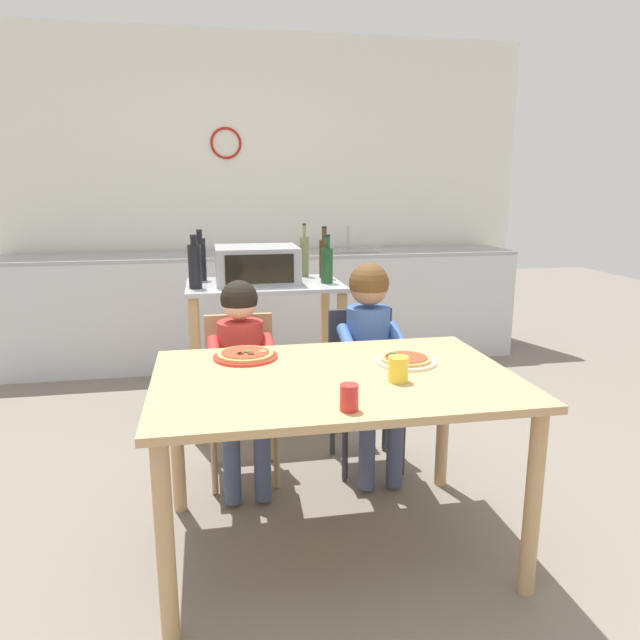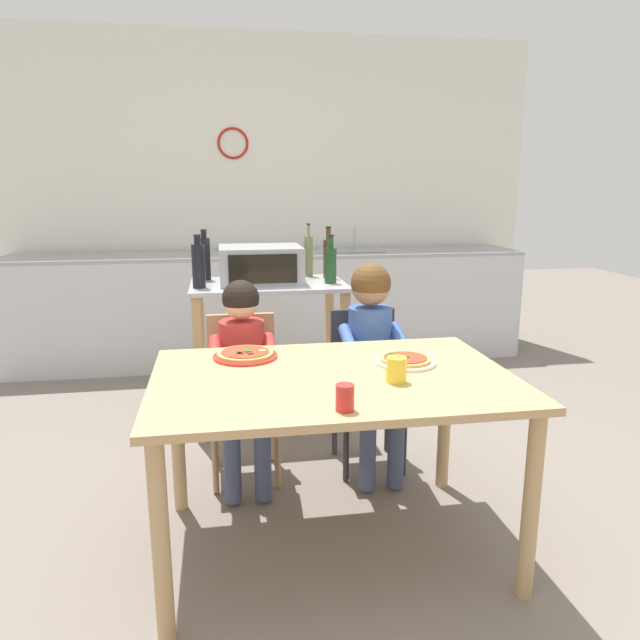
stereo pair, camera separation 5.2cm
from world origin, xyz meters
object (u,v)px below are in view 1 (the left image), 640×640
Objects in this scene: pizza_plate_red_rimmed at (245,355)px; drinking_cup_yellow at (398,369)px; dining_chair_left at (241,384)px; drinking_cup_red at (349,397)px; toaster_oven at (257,265)px; bottle_brown_beer at (327,264)px; child_in_blue_striped_shirt at (371,342)px; bottle_tall_green_wine at (304,255)px; child_in_red_shirt at (242,360)px; dining_chair_right at (364,376)px; pizza_plate_cream at (406,360)px; bottle_slim_sauce at (324,257)px; bottle_dark_olive_oil at (200,258)px; kitchen_island_cart at (266,331)px; dining_table at (334,397)px; bottle_squat_spirits at (195,265)px.

drinking_cup_yellow is (0.54, -0.41, 0.04)m from pizza_plate_red_rimmed.
pizza_plate_red_rimmed is (0.00, -0.44, 0.28)m from dining_chair_left.
drinking_cup_red is at bearing -66.15° from pizza_plate_red_rimmed.
bottle_brown_beer reaches higher than toaster_oven.
dining_chair_left is at bearing 170.88° from child_in_blue_striped_shirt.
drinking_cup_yellow is at bearing -87.69° from bottle_tall_green_wine.
dining_chair_left is at bearing 104.90° from drinking_cup_red.
pizza_plate_red_rimmed is (-0.56, -1.02, -0.24)m from bottle_brown_beer.
dining_chair_right is at bearing 11.99° from child_in_red_shirt.
pizza_plate_cream is at bearing -44.54° from dining_chair_left.
bottle_brown_beer is at bearing 97.16° from child_in_blue_striped_shirt.
pizza_plate_red_rimmed is (-0.47, -1.31, -0.26)m from bottle_tall_green_wine.
bottle_slim_sauce reaches higher than pizza_plate_cream.
pizza_plate_red_rimmed is (0.18, -1.26, -0.27)m from bottle_dark_olive_oil.
kitchen_island_cart reaches higher than pizza_plate_red_rimmed.
dining_chair_left is 9.16× the size of drinking_cup_red.
bottle_tall_green_wine is 0.42× the size of dining_chair_left.
bottle_slim_sauce is 1.04× the size of bottle_dark_olive_oil.
bottle_tall_green_wine is at bearing 84.75° from dining_table.
toaster_oven is 0.46× the size of child_in_blue_striped_shirt.
dining_chair_right is 2.98× the size of pizza_plate_red_rimmed.
kitchen_island_cart is at bearing 121.29° from child_in_blue_striped_shirt.
bottle_tall_green_wine is 1.11× the size of bottle_squat_spirits.
kitchen_island_cart reaches higher than pizza_plate_cream.
child_in_blue_striped_shirt reaches higher than kitchen_island_cart.
toaster_oven reaches higher than drinking_cup_yellow.
bottle_slim_sauce reaches higher than dining_chair_left.
bottle_brown_beer is 0.36× the size of dining_chair_left.
dining_chair_left and dining_chair_right have the same top height.
toaster_oven is 1.42m from pizza_plate_cream.
bottle_dark_olive_oil is (-0.37, 0.18, 0.44)m from kitchen_island_cart.
bottle_brown_beer is 1.06× the size of pizza_plate_red_rimmed.
pizza_plate_red_rimmed is at bearing 162.99° from pizza_plate_cream.
bottle_brown_beer is at bearing 80.95° from drinking_cup_red.
kitchen_island_cart is 1.37m from pizza_plate_cream.
dining_chair_left is (-0.15, -0.67, -0.51)m from toaster_oven.
bottle_tall_green_wine is at bearing 38.86° from kitchen_island_cart.
child_in_blue_striped_shirt is (0.32, 0.62, 0.04)m from dining_table.
drinking_cup_red is (0.29, -0.97, 0.15)m from child_in_red_shirt.
kitchen_island_cart is 3.71× the size of pizza_plate_cream.
dining_chair_right reaches higher than pizza_plate_cream.
child_in_red_shirt reaches higher than kitchen_island_cart.
bottle_tall_green_wine is 1.99m from drinking_cup_red.
kitchen_island_cart is 0.87× the size of child_in_blue_striped_shirt.
pizza_plate_red_rimmed is at bearing -115.56° from bottle_slim_sauce.
drinking_cup_yellow is (-0.04, -1.63, -0.22)m from bottle_slim_sauce.
child_in_blue_striped_shirt is at bearing 81.99° from drinking_cup_yellow.
bottle_slim_sauce is at bearing 14.18° from toaster_oven.
drinking_cup_yellow is at bearing -53.33° from child_in_red_shirt.
bottle_squat_spirits is 3.18× the size of drinking_cup_yellow.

